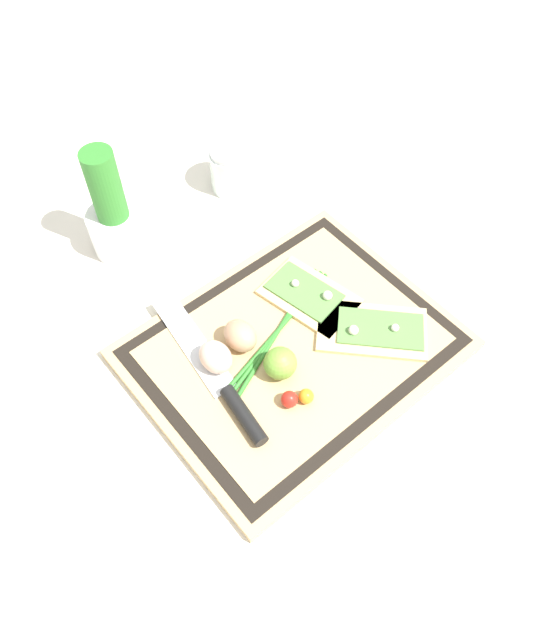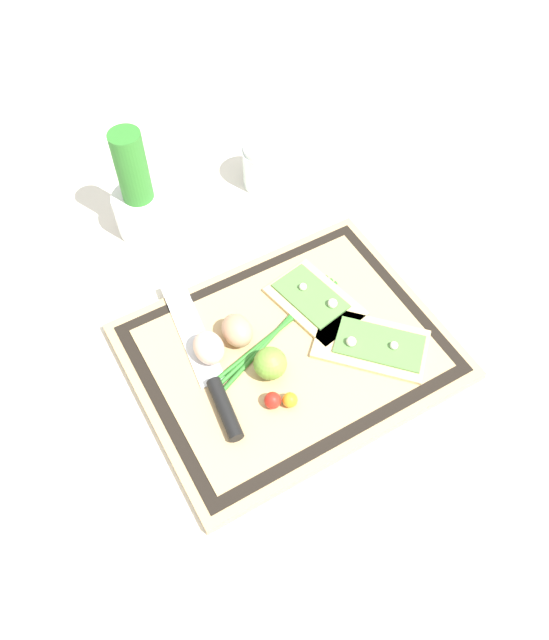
{
  "view_description": "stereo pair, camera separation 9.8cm",
  "coord_description": "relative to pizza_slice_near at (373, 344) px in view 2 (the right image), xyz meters",
  "views": [
    {
      "loc": [
        -0.36,
        -0.38,
        0.85
      ],
      "look_at": [
        0.0,
        0.05,
        0.04
      ],
      "focal_mm": 35.0,
      "sensor_mm": 36.0,
      "label": 1
    },
    {
      "loc": [
        -0.28,
        -0.44,
        0.85
      ],
      "look_at": [
        0.0,
        0.05,
        0.04
      ],
      "focal_mm": 35.0,
      "sensor_mm": 36.0,
      "label": 2
    }
  ],
  "objects": [
    {
      "name": "ground_plane",
      "position": [
        -0.11,
        0.06,
        -0.03
      ],
      "size": [
        6.0,
        6.0,
        0.0
      ],
      "primitive_type": "plane",
      "color": "silver"
    },
    {
      "name": "cutting_board",
      "position": [
        -0.11,
        0.06,
        -0.02
      ],
      "size": [
        0.48,
        0.38,
        0.02
      ],
      "color": "tan",
      "rests_on": "ground_plane"
    },
    {
      "name": "pizza_slice_near",
      "position": [
        0.0,
        0.0,
        0.0
      ],
      "size": [
        0.19,
        0.19,
        0.02
      ],
      "color": "#DBBC7F",
      "rests_on": "cutting_board"
    },
    {
      "name": "pizza_slice_far",
      "position": [
        -0.03,
        0.12,
        0.0
      ],
      "size": [
        0.13,
        0.17,
        0.02
      ],
      "color": "#DBBC7F",
      "rests_on": "cutting_board"
    },
    {
      "name": "knife",
      "position": [
        -0.25,
        0.07,
        0.0
      ],
      "size": [
        0.07,
        0.31,
        0.02
      ],
      "color": "silver",
      "rests_on": "cutting_board"
    },
    {
      "name": "egg_brown",
      "position": [
        -0.18,
        0.12,
        0.02
      ],
      "size": [
        0.05,
        0.06,
        0.05
      ],
      "primitive_type": "ellipsoid",
      "color": "tan",
      "rests_on": "cutting_board"
    },
    {
      "name": "egg_pink",
      "position": [
        -0.23,
        0.11,
        0.02
      ],
      "size": [
        0.05,
        0.06,
        0.05
      ],
      "primitive_type": "ellipsoid",
      "color": "beige",
      "rests_on": "cutting_board"
    },
    {
      "name": "lime",
      "position": [
        -0.16,
        0.04,
        0.02
      ],
      "size": [
        0.05,
        0.05,
        0.05
      ],
      "primitive_type": "sphere",
      "color": "#70A838",
      "rests_on": "cutting_board"
    },
    {
      "name": "cherry_tomato_red",
      "position": [
        -0.19,
        -0.01,
        0.01
      ],
      "size": [
        0.03,
        0.03,
        0.03
      ],
      "primitive_type": "sphere",
      "color": "red",
      "rests_on": "cutting_board"
    },
    {
      "name": "cherry_tomato_yellow",
      "position": [
        -0.16,
        -0.02,
        0.01
      ],
      "size": [
        0.02,
        0.02,
        0.02
      ],
      "primitive_type": "sphere",
      "color": "orange",
      "rests_on": "cutting_board"
    },
    {
      "name": "scallion_bunch",
      "position": [
        -0.12,
        0.1,
        -0.0
      ],
      "size": [
        0.27,
        0.11,
        0.01
      ],
      "color": "#2D7528",
      "rests_on": "cutting_board"
    },
    {
      "name": "herb_pot",
      "position": [
        -0.2,
        0.43,
        0.05
      ],
      "size": [
        0.1,
        0.1,
        0.21
      ],
      "color": "white",
      "rests_on": "ground_plane"
    },
    {
      "name": "sauce_jar",
      "position": [
        0.05,
        0.42,
        0.01
      ],
      "size": [
        0.09,
        0.09,
        0.09
      ],
      "color": "silver",
      "rests_on": "ground_plane"
    }
  ]
}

